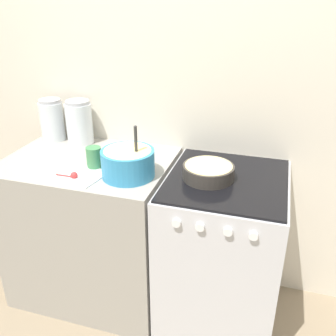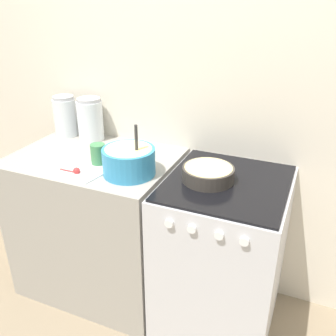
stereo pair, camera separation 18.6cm
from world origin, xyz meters
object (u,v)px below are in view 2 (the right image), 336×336
baking_pan (208,173)px  storage_jar_left (66,119)px  storage_jar_middle (91,122)px  mixing_bowl (129,160)px  stove (222,255)px  tin_can (98,154)px

baking_pan → storage_jar_left: bearing=166.0°
baking_pan → storage_jar_middle: bearing=163.1°
mixing_bowl → baking_pan: (0.39, 0.09, -0.04)m
mixing_bowl → storage_jar_middle: 0.57m
storage_jar_left → storage_jar_middle: size_ratio=0.97×
stove → storage_jar_left: size_ratio=3.51×
baking_pan → tin_can: size_ratio=2.22×
baking_pan → mixing_bowl: bearing=-167.5°
storage_jar_left → tin_can: size_ratio=2.22×
mixing_bowl → tin_can: bearing=169.8°
tin_can → stove: bearing=6.2°
storage_jar_middle → mixing_bowl: bearing=-37.1°
storage_jar_left → storage_jar_middle: 0.19m
mixing_bowl → baking_pan: size_ratio=1.05×
stove → storage_jar_left: (-1.13, 0.23, 0.56)m
baking_pan → storage_jar_left: storage_jar_left is taller
tin_can → mixing_bowl: bearing=-10.2°
stove → storage_jar_left: 1.28m
stove → tin_can: (-0.69, -0.08, 0.51)m
stove → mixing_bowl: size_ratio=3.34×
mixing_bowl → storage_jar_middle: (-0.45, 0.34, 0.03)m
baking_pan → tin_can: (-0.60, -0.05, 0.02)m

